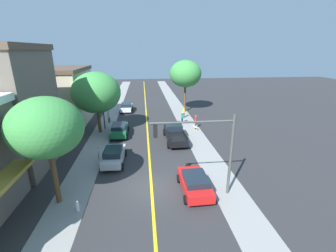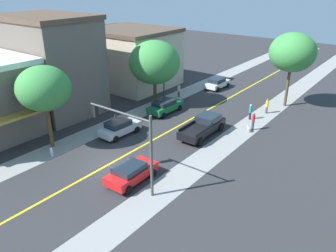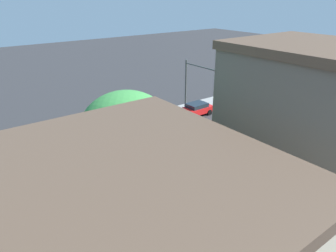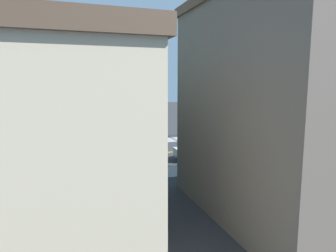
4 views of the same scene
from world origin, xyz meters
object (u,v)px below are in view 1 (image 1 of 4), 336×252
pedestrian_white_shirt (109,117)px  street_tree_left_far (46,128)px  street_tree_right_corner (96,93)px  green_sedan_left_curb (119,129)px  red_sedan_right_curb (195,183)px  small_dog (195,127)px  parking_meter (98,150)px  pedestrian_yellow_shirt (184,112)px  fire_hydrant (77,206)px  white_sedan_left_curb (126,107)px  street_tree_left_near (185,74)px  pedestrian_teal_shirt (182,117)px  pedestrian_red_shirt (196,121)px  traffic_light_mast (206,143)px  black_pickup_truck (175,133)px  street_lamp (103,101)px  silver_sedan_left_curb (114,155)px

pedestrian_white_shirt → street_tree_left_far: bearing=-33.3°
street_tree_right_corner → green_sedan_left_curb: street_tree_right_corner is taller
red_sedan_right_curb → small_dog: red_sedan_right_curb is taller
pedestrian_white_shirt → parking_meter: bearing=-27.5°
street_tree_left_far → pedestrian_yellow_shirt: bearing=57.9°
fire_hydrant → white_sedan_left_curb: (1.59, 25.61, 0.40)m
street_tree_left_near → street_tree_right_corner: (-12.71, -9.02, -1.24)m
pedestrian_teal_shirt → pedestrian_red_shirt: bearing=135.8°
pedestrian_red_shirt → street_tree_left_near: bearing=-113.8°
traffic_light_mast → green_sedan_left_curb: (-7.18, 13.14, -3.32)m
street_tree_right_corner → black_pickup_truck: street_tree_right_corner is taller
street_tree_right_corner → pedestrian_white_shirt: (0.63, 4.05, -4.24)m
pedestrian_teal_shirt → traffic_light_mast: bearing=101.5°
parking_meter → street_lamp: (-0.74, 9.00, 2.86)m
black_pickup_truck → pedestrian_white_shirt: size_ratio=3.49×
traffic_light_mast → silver_sedan_left_curb: (-7.01, 5.75, -3.31)m
street_tree_left_far → pedestrian_white_shirt: street_tree_left_far is taller
black_pickup_truck → silver_sedan_left_curb: bearing=127.0°
street_tree_left_far → pedestrian_yellow_shirt: street_tree_left_far is taller
fire_hydrant → pedestrian_red_shirt: 19.24m
silver_sedan_left_curb → street_tree_left_near: bearing=-26.9°
black_pickup_truck → pedestrian_teal_shirt: black_pickup_truck is taller
black_pickup_truck → pedestrian_teal_shirt: 6.68m
parking_meter → black_pickup_truck: 8.94m
red_sedan_right_curb → small_dog: size_ratio=5.73×
pedestrian_teal_shirt → fire_hydrant: bearing=76.9°
street_tree_left_far → red_sedan_right_curb: (9.65, 0.11, -4.69)m
traffic_light_mast → green_sedan_left_curb: bearing=-61.4°
parking_meter → traffic_light_mast: bearing=-38.2°
pedestrian_teal_shirt → street_tree_right_corner: bearing=28.8°
parking_meter → red_sedan_right_curb: size_ratio=0.33×
street_tree_right_corner → black_pickup_truck: (9.20, -3.86, -4.23)m
fire_hydrant → black_pickup_truck: 14.09m
small_dog → green_sedan_left_curb: bearing=57.8°
parking_meter → green_sedan_left_curb: (1.45, 6.36, -0.12)m
fire_hydrant → pedestrian_teal_shirt: 20.55m
pedestrian_white_shirt → black_pickup_truck: bearing=17.1°
pedestrian_red_shirt → small_dog: 0.88m
white_sedan_left_curb → pedestrian_yellow_shirt: bearing=-117.0°
street_tree_left_far → small_dog: (12.81, 13.71, -5.06)m
fire_hydrant → pedestrian_yellow_shirt: bearing=62.6°
black_pickup_truck → pedestrian_teal_shirt: (1.98, 6.38, 0.01)m
street_tree_right_corner → red_sedan_right_curb: bearing=-56.8°
pedestrian_teal_shirt → street_tree_left_near: bearing=-87.2°
traffic_light_mast → black_pickup_truck: traffic_light_mast is taller
street_lamp → black_pickup_truck: 10.51m
street_tree_right_corner → pedestrian_teal_shirt: 12.21m
red_sedan_right_curb → pedestrian_teal_shirt: 16.79m
white_sedan_left_curb → silver_sedan_left_curb: 19.04m
street_tree_left_near → street_lamp: size_ratio=1.42×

